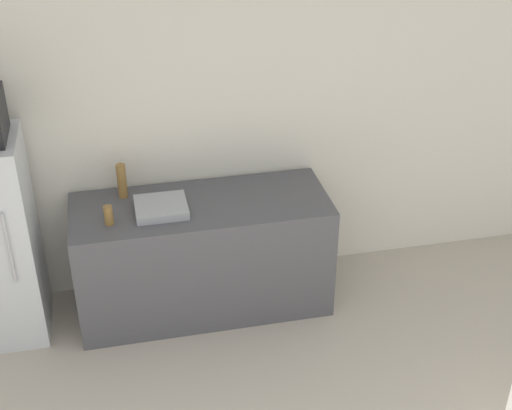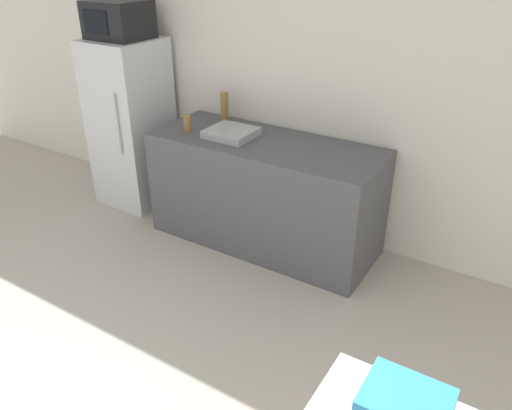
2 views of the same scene
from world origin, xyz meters
The scene contains 7 objects.
wall_back centered at (0.00, 3.35, 1.30)m, with size 8.00×0.06×2.60m, color silver.
refrigerator centered at (-1.27, 2.98, 0.74)m, with size 0.58×0.60×1.47m.
microwave centered at (-1.27, 2.97, 1.62)m, with size 0.47×0.40×0.30m.
counter centered at (0.14, 2.95, 0.43)m, with size 1.79×0.70×0.86m, color #4C4C51.
sink_basin centered at (-0.14, 2.91, 0.89)m, with size 0.35×0.32×0.06m, color #9EA3A8.
bottle_tall centered at (-0.37, 3.16, 0.99)m, with size 0.07×0.07×0.25m, color olive.
bottle_short centered at (-0.49, 2.81, 0.93)m, with size 0.06×0.06×0.13m, color olive.
Camera 2 is at (1.93, -0.07, 2.20)m, focal length 35.00 mm.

